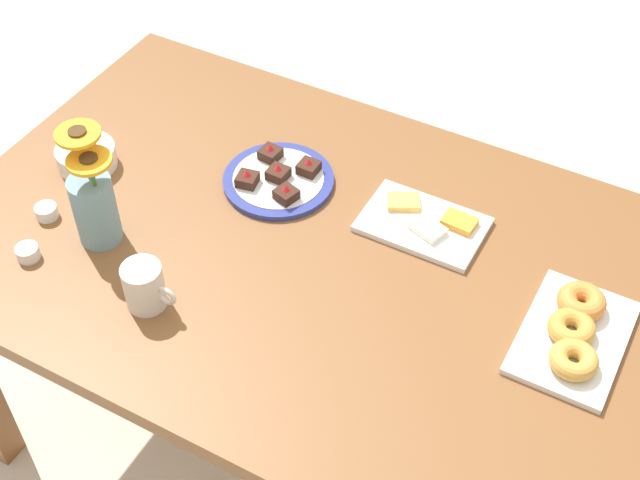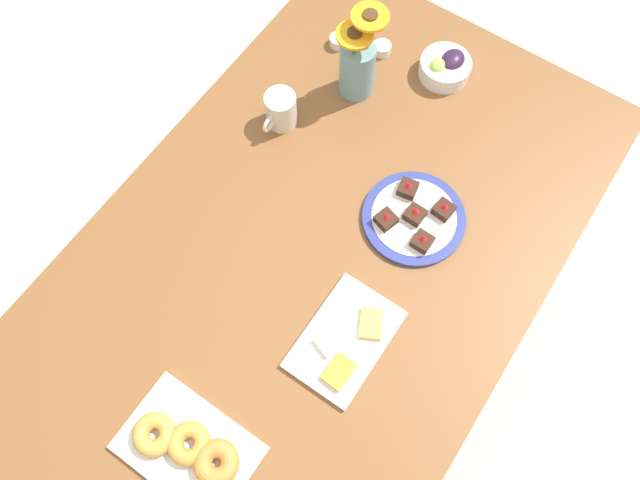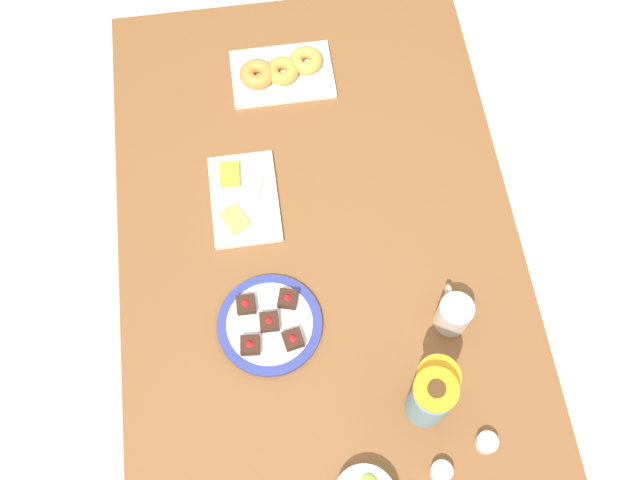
{
  "view_description": "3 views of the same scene",
  "coord_description": "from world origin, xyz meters",
  "px_view_note": "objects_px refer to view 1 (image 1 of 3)",
  "views": [
    {
      "loc": [
        0.6,
        -1.11,
        2.09
      ],
      "look_at": [
        0.0,
        0.0,
        0.78
      ],
      "focal_mm": 50.0,
      "sensor_mm": 36.0,
      "label": 1
    },
    {
      "loc": [
        0.46,
        0.32,
        2.11
      ],
      "look_at": [
        0.0,
        0.0,
        0.78
      ],
      "focal_mm": 35.0,
      "sensor_mm": 36.0,
      "label": 2
    },
    {
      "loc": [
        -0.7,
        0.1,
        2.37
      ],
      "look_at": [
        0.0,
        0.0,
        0.78
      ],
      "focal_mm": 40.0,
      "sensor_mm": 36.0,
      "label": 3
    }
  ],
  "objects_px": {
    "jam_cup_honey": "(46,211)",
    "jam_cup_berry": "(28,252)",
    "grape_bowl": "(86,155)",
    "dining_table": "(320,280)",
    "dessert_plate": "(278,179)",
    "cheese_platter": "(424,223)",
    "flower_vase": "(94,204)",
    "coffee_mug": "(145,286)",
    "croissant_platter": "(575,332)"
  },
  "relations": [
    {
      "from": "coffee_mug",
      "to": "croissant_platter",
      "type": "height_order",
      "value": "coffee_mug"
    },
    {
      "from": "grape_bowl",
      "to": "coffee_mug",
      "type": "bearing_deg",
      "value": -36.31
    },
    {
      "from": "coffee_mug",
      "to": "dessert_plate",
      "type": "height_order",
      "value": "coffee_mug"
    },
    {
      "from": "grape_bowl",
      "to": "cheese_platter",
      "type": "height_order",
      "value": "grape_bowl"
    },
    {
      "from": "dining_table",
      "to": "dessert_plate",
      "type": "xyz_separation_m",
      "value": [
        -0.19,
        0.15,
        0.1
      ]
    },
    {
      "from": "coffee_mug",
      "to": "cheese_platter",
      "type": "relative_size",
      "value": 0.44
    },
    {
      "from": "dining_table",
      "to": "jam_cup_honey",
      "type": "height_order",
      "value": "jam_cup_honey"
    },
    {
      "from": "croissant_platter",
      "to": "jam_cup_berry",
      "type": "bearing_deg",
      "value": -162.51
    },
    {
      "from": "dining_table",
      "to": "grape_bowl",
      "type": "bearing_deg",
      "value": -179.06
    },
    {
      "from": "cheese_platter",
      "to": "jam_cup_honey",
      "type": "bearing_deg",
      "value": -153.58
    },
    {
      "from": "grape_bowl",
      "to": "dessert_plate",
      "type": "height_order",
      "value": "grape_bowl"
    },
    {
      "from": "coffee_mug",
      "to": "jam_cup_berry",
      "type": "distance_m",
      "value": 0.29
    },
    {
      "from": "jam_cup_berry",
      "to": "coffee_mug",
      "type": "bearing_deg",
      "value": 3.47
    },
    {
      "from": "jam_cup_honey",
      "to": "jam_cup_berry",
      "type": "height_order",
      "value": "same"
    },
    {
      "from": "dining_table",
      "to": "cheese_platter",
      "type": "relative_size",
      "value": 6.15
    },
    {
      "from": "cheese_platter",
      "to": "jam_cup_berry",
      "type": "xyz_separation_m",
      "value": [
        -0.68,
        -0.47,
        0.01
      ]
    },
    {
      "from": "jam_cup_honey",
      "to": "dessert_plate",
      "type": "height_order",
      "value": "dessert_plate"
    },
    {
      "from": "dining_table",
      "to": "jam_cup_berry",
      "type": "relative_size",
      "value": 33.33
    },
    {
      "from": "croissant_platter",
      "to": "jam_cup_honey",
      "type": "height_order",
      "value": "croissant_platter"
    },
    {
      "from": "dining_table",
      "to": "cheese_platter",
      "type": "bearing_deg",
      "value": 48.13
    },
    {
      "from": "dining_table",
      "to": "flower_vase",
      "type": "relative_size",
      "value": 5.87
    },
    {
      "from": "coffee_mug",
      "to": "grape_bowl",
      "type": "height_order",
      "value": "coffee_mug"
    },
    {
      "from": "dining_table",
      "to": "grape_bowl",
      "type": "xyz_separation_m",
      "value": [
        -0.6,
        -0.01,
        0.12
      ]
    },
    {
      "from": "coffee_mug",
      "to": "jam_cup_honey",
      "type": "height_order",
      "value": "coffee_mug"
    },
    {
      "from": "cheese_platter",
      "to": "jam_cup_berry",
      "type": "height_order",
      "value": "cheese_platter"
    },
    {
      "from": "cheese_platter",
      "to": "croissant_platter",
      "type": "distance_m",
      "value": 0.4
    },
    {
      "from": "dining_table",
      "to": "flower_vase",
      "type": "bearing_deg",
      "value": -157.36
    },
    {
      "from": "cheese_platter",
      "to": "dessert_plate",
      "type": "height_order",
      "value": "dessert_plate"
    },
    {
      "from": "cheese_platter",
      "to": "jam_cup_berry",
      "type": "relative_size",
      "value": 5.42
    },
    {
      "from": "croissant_platter",
      "to": "dessert_plate",
      "type": "xyz_separation_m",
      "value": [
        -0.72,
        0.11,
        -0.01
      ]
    },
    {
      "from": "cheese_platter",
      "to": "dining_table",
      "type": "bearing_deg",
      "value": -131.87
    },
    {
      "from": "croissant_platter",
      "to": "dessert_plate",
      "type": "relative_size",
      "value": 1.12
    },
    {
      "from": "cheese_platter",
      "to": "jam_cup_berry",
      "type": "distance_m",
      "value": 0.83
    },
    {
      "from": "cheese_platter",
      "to": "jam_cup_honey",
      "type": "relative_size",
      "value": 5.42
    },
    {
      "from": "grape_bowl",
      "to": "jam_cup_berry",
      "type": "bearing_deg",
      "value": -74.84
    },
    {
      "from": "dessert_plate",
      "to": "jam_cup_honey",
      "type": "bearing_deg",
      "value": -139.18
    },
    {
      "from": "dining_table",
      "to": "cheese_platter",
      "type": "distance_m",
      "value": 0.25
    },
    {
      "from": "dining_table",
      "to": "croissant_platter",
      "type": "xyz_separation_m",
      "value": [
        0.53,
        0.03,
        0.11
      ]
    },
    {
      "from": "croissant_platter",
      "to": "dessert_plate",
      "type": "height_order",
      "value": "same"
    },
    {
      "from": "dining_table",
      "to": "grape_bowl",
      "type": "relative_size",
      "value": 11.84
    },
    {
      "from": "grape_bowl",
      "to": "dessert_plate",
      "type": "xyz_separation_m",
      "value": [
        0.42,
        0.16,
        -0.02
      ]
    },
    {
      "from": "cheese_platter",
      "to": "jam_cup_berry",
      "type": "bearing_deg",
      "value": -145.2
    },
    {
      "from": "coffee_mug",
      "to": "grape_bowl",
      "type": "relative_size",
      "value": 0.85
    },
    {
      "from": "cheese_platter",
      "to": "dessert_plate",
      "type": "xyz_separation_m",
      "value": [
        -0.34,
        -0.03,
        0.0
      ]
    },
    {
      "from": "jam_cup_honey",
      "to": "dessert_plate",
      "type": "relative_size",
      "value": 0.19
    },
    {
      "from": "croissant_platter",
      "to": "jam_cup_berry",
      "type": "height_order",
      "value": "croissant_platter"
    },
    {
      "from": "dining_table",
      "to": "flower_vase",
      "type": "xyz_separation_m",
      "value": [
        -0.43,
        -0.18,
        0.18
      ]
    },
    {
      "from": "grape_bowl",
      "to": "jam_cup_berry",
      "type": "height_order",
      "value": "grape_bowl"
    },
    {
      "from": "jam_cup_honey",
      "to": "jam_cup_berry",
      "type": "relative_size",
      "value": 1.0
    },
    {
      "from": "jam_cup_honey",
      "to": "flower_vase",
      "type": "relative_size",
      "value": 0.18
    }
  ]
}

